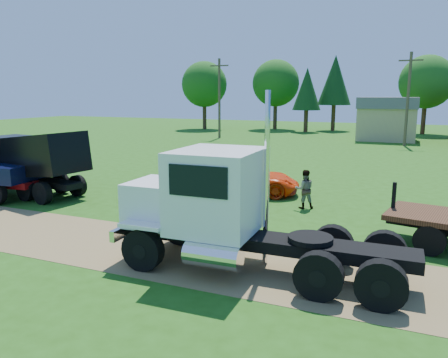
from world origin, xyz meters
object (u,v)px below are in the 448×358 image
at_px(orange_pickup, 246,180).
at_px(black_dump_truck, 27,159).
at_px(white_semi_tractor, 220,208).
at_px(spectator_a, 218,226).

bearing_deg(orange_pickup, black_dump_truck, 97.98).
xyz_separation_m(white_semi_tractor, orange_pickup, (-2.59, 9.20, -1.01)).
distance_m(orange_pickup, spectator_a, 8.28).
distance_m(white_semi_tractor, orange_pickup, 9.61).
bearing_deg(spectator_a, orange_pickup, 62.50).
xyz_separation_m(black_dump_truck, spectator_a, (12.17, -3.68, -1.00)).
height_order(white_semi_tractor, spectator_a, white_semi_tractor).
bearing_deg(white_semi_tractor, black_dump_truck, 157.79).
relative_size(orange_pickup, spectator_a, 3.25).
height_order(white_semi_tractor, orange_pickup, white_semi_tractor).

